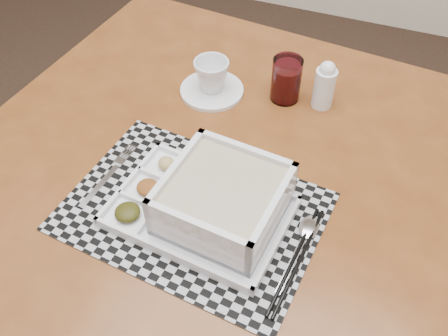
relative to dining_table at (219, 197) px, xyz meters
The scene contains 10 objects.
dining_table is the anchor object (origin of this frame).
placemat 0.14m from the dining_table, 93.95° to the right, with size 0.47×0.33×0.00m, color #A0A0A7.
serving_tray 0.17m from the dining_table, 70.04° to the right, with size 0.34×0.25×0.10m.
fork 0.24m from the dining_table, 156.74° to the right, with size 0.04×0.19×0.00m.
spoon 0.24m from the dining_table, 23.37° to the right, with size 0.04×0.18×0.01m.
chopsticks 0.27m from the dining_table, 36.49° to the right, with size 0.04×0.24×0.01m.
saucer 0.27m from the dining_table, 114.93° to the left, with size 0.15×0.15×0.01m, color white.
cup 0.29m from the dining_table, 114.93° to the left, with size 0.08×0.08×0.08m, color white.
juice_glass 0.31m from the dining_table, 77.64° to the left, with size 0.07×0.07×0.11m.
creamer_bottle 0.34m from the dining_table, 62.30° to the left, with size 0.05×0.05×0.12m.
Camera 1 is at (0.75, -0.20, 1.56)m, focal length 40.00 mm.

